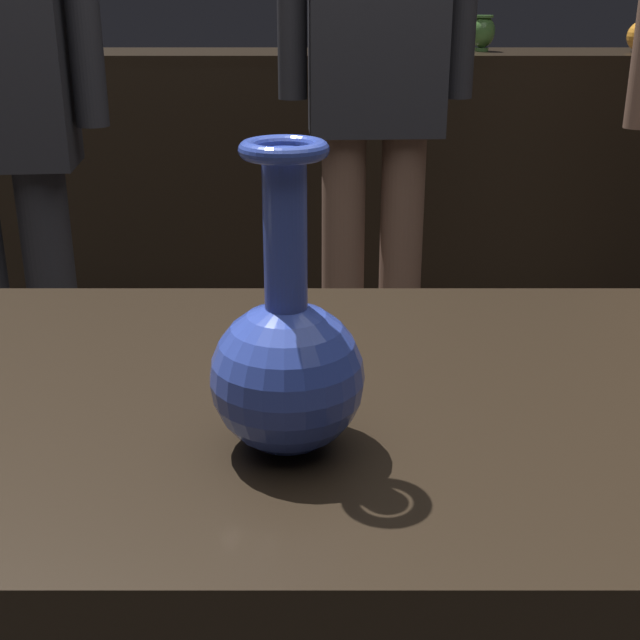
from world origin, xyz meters
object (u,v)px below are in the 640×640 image
at_px(shelf_vase_center, 331,26).
at_px(visitor_center_back, 380,61).
at_px(vase_centerpiece, 291,363).
at_px(shelf_vase_right, 487,32).

relative_size(shelf_vase_center, visitor_center_back, 0.08).
xyz_separation_m(vase_centerpiece, visitor_center_back, (0.16, 1.45, 0.14)).
distance_m(vase_centerpiece, shelf_vase_center, 2.40).
distance_m(vase_centerpiece, shelf_vase_right, 2.40).
xyz_separation_m(vase_centerpiece, shelf_vase_right, (0.57, 2.32, 0.17)).
bearing_deg(shelf_vase_right, shelf_vase_center, 172.55).
bearing_deg(vase_centerpiece, shelf_vase_right, 76.19).
relative_size(vase_centerpiece, shelf_vase_right, 2.42).
distance_m(vase_centerpiece, visitor_center_back, 1.46).
bearing_deg(shelf_vase_right, vase_centerpiece, -103.81).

